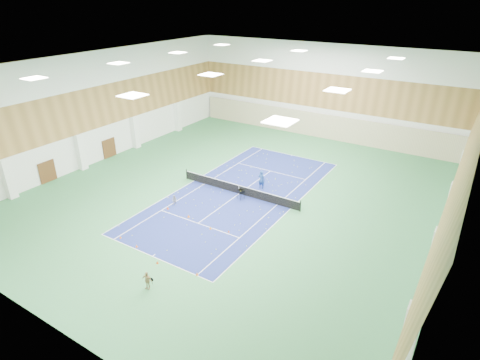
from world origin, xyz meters
name	(u,v)px	position (x,y,z in m)	size (l,w,h in m)	color
ground	(239,194)	(0.00, 0.00, 0.00)	(40.00, 40.00, 0.00)	#327644
room_shell	(239,134)	(0.00, 0.00, 6.00)	(36.00, 40.00, 12.00)	white
wood_cladding	(239,113)	(0.00, 0.00, 8.00)	(36.00, 40.00, 8.00)	#9F733B
ceiling_light_grid	(239,67)	(0.00, 0.00, 11.92)	(21.40, 25.40, 0.06)	white
court_surface	(239,194)	(0.00, 0.00, 0.01)	(10.97, 23.77, 0.01)	navy
tennis_balls_scatter	(239,193)	(0.00, 0.00, 0.05)	(10.57, 22.77, 0.07)	#DCF62A
tennis_net	(239,189)	(0.00, 0.00, 0.55)	(12.80, 0.10, 1.10)	black
back_curtain	(319,125)	(0.00, 19.75, 1.60)	(35.40, 0.16, 3.20)	#C6B793
door_left_a	(47,172)	(-17.92, -8.00, 1.10)	(0.08, 1.80, 2.20)	#593319
door_left_b	(109,148)	(-17.92, 0.00, 1.10)	(0.08, 1.80, 2.20)	#593319
coach	(262,180)	(1.23, 2.20, 0.95)	(0.70, 0.46, 1.91)	#1F4690
child_court	(175,200)	(-3.77, -4.97, 0.49)	(0.48, 0.37, 0.98)	#94949C
child_apron	(147,280)	(2.20, -14.61, 0.65)	(0.77, 0.32, 1.31)	tan
ball_cart	(241,194)	(0.70, -0.79, 0.48)	(0.56, 0.56, 0.97)	black
cone_svc_a	(168,208)	(-3.79, -5.91, 0.12)	(0.23, 0.23, 0.25)	red
cone_svc_b	(189,216)	(-1.31, -6.03, 0.13)	(0.23, 0.23, 0.25)	orange
cone_svc_c	(210,228)	(1.41, -6.56, 0.12)	(0.21, 0.21, 0.23)	orange
cone_svc_d	(229,231)	(2.93, -6.16, 0.10)	(0.17, 0.17, 0.19)	#DA4C0B
cone_base_a	(120,237)	(-3.80, -11.44, 0.10)	(0.17, 0.17, 0.19)	orange
cone_base_b	(137,246)	(-1.83, -11.64, 0.11)	(0.20, 0.20, 0.22)	#FF5C0D
cone_base_c	(157,262)	(0.90, -12.31, 0.10)	(0.19, 0.19, 0.21)	#EF440C
cone_base_d	(197,274)	(4.11, -11.83, 0.11)	(0.19, 0.19, 0.21)	orange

